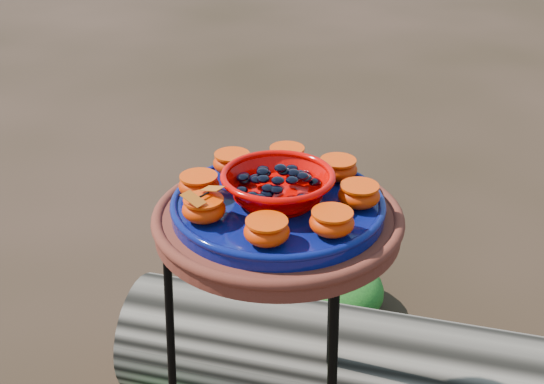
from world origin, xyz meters
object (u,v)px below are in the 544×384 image
Objects in this scene: terracotta_saucer at (278,222)px; red_bowl at (278,187)px; cobalt_plate at (278,207)px; plant_stand at (277,384)px.

terracotta_saucer is 2.33× the size of red_bowl.
cobalt_plate is at bearing 0.00° from terracotta_saucer.
cobalt_plate reaches higher than plant_stand.
terracotta_saucer is at bearing 0.00° from cobalt_plate.
red_bowl is (0.00, 0.00, 0.43)m from plant_stand.
red_bowl reaches higher than terracotta_saucer.
cobalt_plate is at bearing 0.00° from plant_stand.
terracotta_saucer reaches higher than plant_stand.
plant_stand is at bearing 0.00° from red_bowl.
cobalt_plate is at bearing 0.00° from red_bowl.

